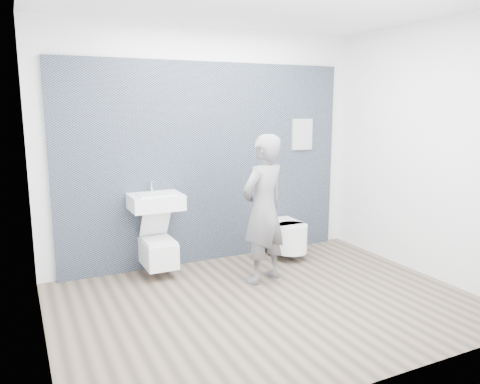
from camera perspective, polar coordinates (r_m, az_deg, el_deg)
name	(u,v)px	position (r m, az deg, el deg)	size (l,w,h in m)	color
ground	(267,302)	(4.71, 3.29, -13.29)	(4.00, 4.00, 0.00)	brown
room_shell	(269,123)	(4.31, 3.54, 8.37)	(4.00, 4.00, 4.00)	silver
tile_wall	(210,259)	(5.95, -3.71, -8.11)	(3.60, 0.06, 2.40)	black
washbasin	(156,201)	(5.27, -10.22, -1.12)	(0.57, 0.43, 0.43)	white
toilet_square	(158,251)	(5.39, -9.94, -7.09)	(0.34, 0.49, 0.61)	white
toilet_rounded	(286,236)	(5.94, 5.67, -5.35)	(0.39, 0.66, 0.35)	white
info_placard	(299,246)	(6.49, 7.25, -6.55)	(0.30, 0.03, 0.40)	silver
visitor	(263,209)	(5.01, 2.87, -2.11)	(0.59, 0.38, 1.61)	slate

